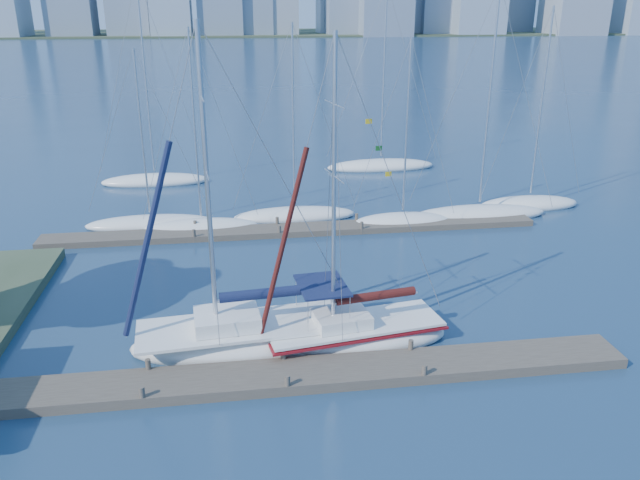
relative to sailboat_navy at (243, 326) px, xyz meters
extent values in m
plane|color=navy|center=(1.44, -2.64, -0.98)|extent=(700.00, 700.00, 0.00)
cube|color=#4A3F36|center=(1.44, -2.64, -0.78)|extent=(26.00, 2.00, 0.40)
cube|color=#4A3F36|center=(3.44, 13.36, -0.80)|extent=(30.00, 1.80, 0.36)
cube|color=#38472D|center=(1.44, 317.36, -0.98)|extent=(800.00, 100.00, 1.50)
ellipsoid|color=white|center=(0.00, 0.00, -0.71)|extent=(9.25, 3.76, 1.58)
cube|color=white|center=(0.00, 0.00, 0.03)|extent=(8.56, 3.47, 0.13)
cube|color=white|center=(-0.63, -0.06, 0.39)|extent=(2.70, 2.14, 0.58)
cylinder|color=silver|center=(-1.05, -0.10, 5.85)|extent=(0.19, 0.19, 11.54)
cylinder|color=silver|center=(1.08, 0.10, 1.24)|extent=(4.26, 0.49, 0.11)
cylinder|color=#101838|center=(1.08, 0.10, 1.34)|extent=(3.95, 0.78, 0.42)
cube|color=#101838|center=(3.23, 0.30, 1.45)|extent=(2.12, 2.67, 0.08)
ellipsoid|color=white|center=(4.47, -0.21, -0.75)|extent=(8.04, 3.71, 1.36)
cube|color=white|center=(4.47, -0.21, -0.12)|extent=(7.44, 3.42, 0.11)
cube|color=white|center=(3.94, -0.30, 0.20)|extent=(2.40, 1.97, 0.50)
cylinder|color=silver|center=(3.58, -0.36, 5.59)|extent=(0.16, 0.16, 11.32)
cylinder|color=silver|center=(5.39, -0.07, 0.92)|extent=(3.63, 0.66, 0.09)
cylinder|color=#420E0F|center=(5.39, -0.07, 1.01)|extent=(3.39, 0.89, 0.36)
cube|color=maroon|center=(4.47, -0.21, -0.27)|extent=(7.62, 3.55, 0.09)
ellipsoid|color=white|center=(-5.39, 15.75, -0.78)|extent=(8.29, 4.07, 1.06)
cylinder|color=silver|center=(-5.39, 15.75, 4.88)|extent=(0.12, 0.12, 9.80)
ellipsoid|color=white|center=(-2.20, 14.65, -0.79)|extent=(7.01, 2.23, 1.03)
cylinder|color=silver|center=(-2.20, 14.65, 5.46)|extent=(0.11, 0.11, 11.00)
ellipsoid|color=white|center=(3.73, 16.06, -0.77)|extent=(8.07, 2.74, 1.11)
cylinder|color=silver|center=(3.73, 16.06, 5.60)|extent=(0.12, 0.12, 11.12)
ellipsoid|color=white|center=(10.37, 13.95, -0.78)|extent=(6.68, 3.79, 1.08)
cylinder|color=silver|center=(10.37, 13.95, 5.18)|extent=(0.12, 0.12, 10.34)
ellipsoid|color=white|center=(15.69, 14.61, -0.76)|extent=(9.32, 5.10, 1.18)
cylinder|color=silver|center=(15.69, 14.61, 6.71)|extent=(0.13, 0.13, 13.22)
ellipsoid|color=white|center=(19.96, 16.21, -0.77)|extent=(7.04, 2.52, 1.14)
cylinder|color=silver|center=(19.96, 16.21, 6.06)|extent=(0.12, 0.12, 11.99)
ellipsoid|color=white|center=(-6.17, 26.09, -0.76)|extent=(8.25, 2.54, 1.18)
cylinder|color=silver|center=(-6.17, 26.09, 7.12)|extent=(0.13, 0.13, 14.05)
ellipsoid|color=white|center=(12.34, 28.24, -0.75)|extent=(9.49, 4.18, 1.24)
cylinder|color=silver|center=(12.34, 28.24, 6.94)|extent=(0.14, 0.14, 13.58)
camera|label=1|loc=(-0.07, -22.35, 12.00)|focal=35.00mm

